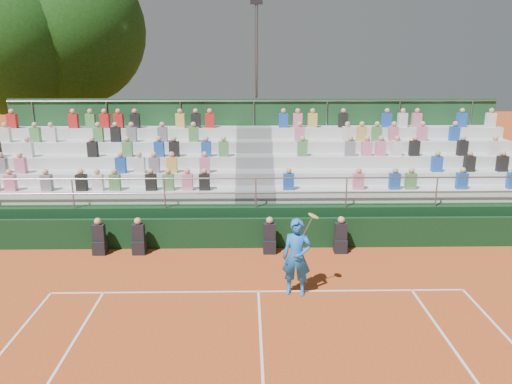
{
  "coord_description": "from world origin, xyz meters",
  "views": [
    {
      "loc": [
        -0.29,
        -12.11,
        6.03
      ],
      "look_at": [
        0.0,
        3.5,
        1.8
      ],
      "focal_mm": 35.0,
      "sensor_mm": 36.0,
      "label": 1
    }
  ],
  "objects_px": {
    "tennis_player": "(297,257)",
    "tree_west": "(5,39)",
    "tree_east": "(70,31)",
    "floodlight_mast": "(256,76)"
  },
  "relations": [
    {
      "from": "tennis_player",
      "to": "tree_west",
      "type": "relative_size",
      "value": 0.21
    },
    {
      "from": "tree_east",
      "to": "floodlight_mast",
      "type": "distance_m",
      "value": 9.96
    },
    {
      "from": "tree_west",
      "to": "tree_east",
      "type": "bearing_deg",
      "value": 34.19
    },
    {
      "from": "tree_east",
      "to": "floodlight_mast",
      "type": "bearing_deg",
      "value": -9.54
    },
    {
      "from": "tree_west",
      "to": "tree_east",
      "type": "xyz_separation_m",
      "value": [
        2.55,
        1.73,
        0.49
      ]
    },
    {
      "from": "tennis_player",
      "to": "tree_east",
      "type": "bearing_deg",
      "value": 124.47
    },
    {
      "from": "tennis_player",
      "to": "floodlight_mast",
      "type": "height_order",
      "value": "floodlight_mast"
    },
    {
      "from": "floodlight_mast",
      "to": "tennis_player",
      "type": "bearing_deg",
      "value": -86.66
    },
    {
      "from": "tree_west",
      "to": "tree_east",
      "type": "height_order",
      "value": "tree_east"
    },
    {
      "from": "tennis_player",
      "to": "tree_west",
      "type": "xyz_separation_m",
      "value": [
        -12.91,
        13.36,
        5.83
      ]
    }
  ]
}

